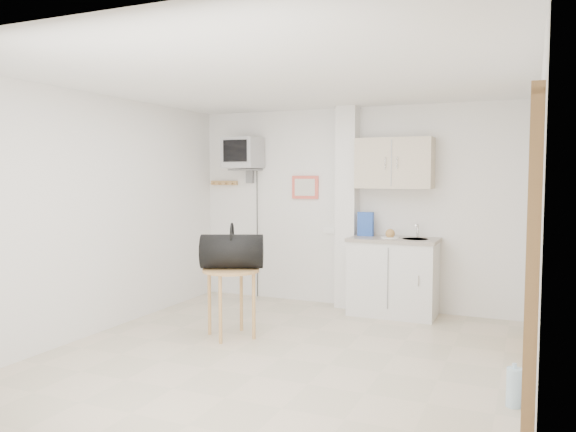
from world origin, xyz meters
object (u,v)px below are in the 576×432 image
at_px(duffel_bag, 232,251).
at_px(water_bottle, 514,387).
at_px(crt_television, 243,154).
at_px(round_table, 231,279).

distance_m(duffel_bag, water_bottle, 2.92).
height_order(duffel_bag, water_bottle, duffel_bag).
relative_size(crt_television, duffel_bag, 3.00).
bearing_deg(water_bottle, crt_television, 145.80).
bearing_deg(water_bottle, round_table, 165.17).
bearing_deg(crt_television, duffel_bag, -65.82).
bearing_deg(round_table, crt_television, 113.87).
distance_m(round_table, water_bottle, 2.85).
distance_m(crt_television, water_bottle, 4.52).
bearing_deg(crt_television, round_table, -66.13).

